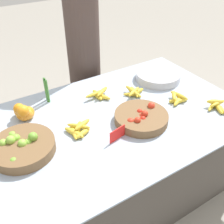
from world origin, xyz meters
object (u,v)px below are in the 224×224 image
Objects in this scene: metal_bowl at (158,76)px; vendor_person at (83,47)px; tomato_basket at (141,118)px; price_sign at (117,134)px; lime_bowl at (23,147)px.

vendor_person reaches higher than metal_bowl.
vendor_person is (-0.40, 0.56, 0.14)m from metal_bowl.
tomato_basket is 0.20× the size of vendor_person.
tomato_basket is at bearing -140.38° from metal_bowl.
tomato_basket is 0.96× the size of metal_bowl.
vendor_person is at bearing 62.70° from price_sign.
vendor_person is (0.06, 0.94, 0.14)m from tomato_basket.
lime_bowl is 0.55m from price_sign.
vendor_person is at bearing 125.36° from metal_bowl.
lime_bowl is at bearing 169.77° from tomato_basket.
lime_bowl is at bearing -168.30° from metal_bowl.
metal_bowl is at bearing 21.74° from price_sign.
lime_bowl is 1.22m from metal_bowl.
tomato_basket is (0.74, -0.13, -0.00)m from lime_bowl.
metal_bowl is at bearing -54.64° from vendor_person.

